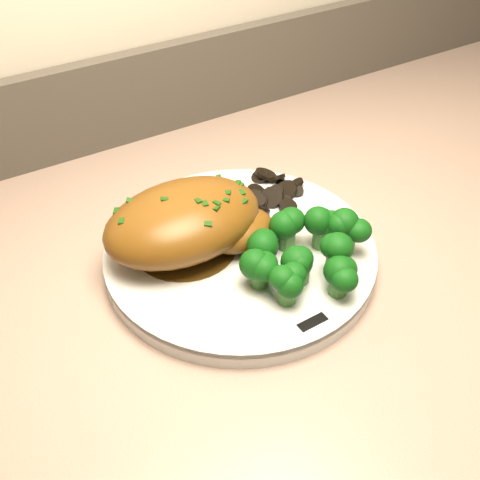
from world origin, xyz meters
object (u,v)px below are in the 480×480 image
plate (240,254)px  chicken_breast (189,222)px  counter (406,387)px  broccoli_florets (305,253)px

plate → chicken_breast: (-0.04, 0.03, 0.04)m
counter → plate: counter is taller
counter → broccoli_florets: (-0.27, -0.03, 0.45)m
counter → chicken_breast: bearing=170.4°
counter → chicken_breast: 0.58m
broccoli_florets → plate: bearing=120.6°
counter → plate: 0.52m
broccoli_florets → chicken_breast: bearing=131.4°
plate → chicken_breast: 0.07m
counter → broccoli_florets: bearing=-173.2°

